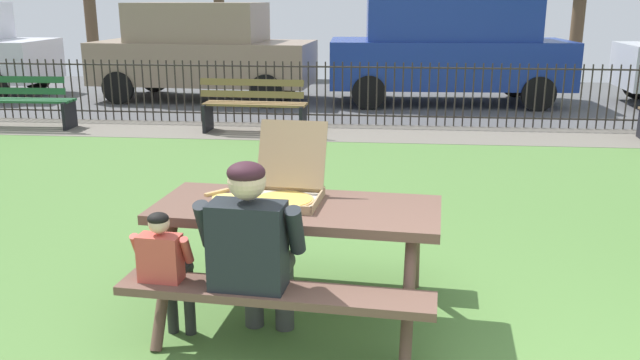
{
  "coord_description": "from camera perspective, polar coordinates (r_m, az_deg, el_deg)",
  "views": [
    {
      "loc": [
        -0.42,
        -2.54,
        2.04
      ],
      "look_at": [
        -0.88,
        2.06,
        0.75
      ],
      "focal_mm": 36.88,
      "sensor_mm": 36.0,
      "label": 1
    }
  ],
  "objects": [
    {
      "name": "iron_fence_streetside",
      "position": [
        10.88,
        7.93,
        7.41
      ],
      "size": [
        21.82,
        0.03,
        1.03
      ],
      "color": "#2D2823",
      "rests_on": "ground"
    },
    {
      "name": "ground",
      "position": [
        5.1,
        10.02,
        -8.36
      ],
      "size": [
        28.0,
        12.23,
        0.02
      ],
      "primitive_type": "cube",
      "color": "#55803D"
    },
    {
      "name": "park_bench_center",
      "position": [
        10.26,
        -5.72,
        6.39
      ],
      "size": [
        1.62,
        0.53,
        0.85
      ],
      "color": "olive",
      "rests_on": "ground"
    },
    {
      "name": "child_at_table",
      "position": [
        3.97,
        -13.18,
        -7.25
      ],
      "size": [
        0.36,
        0.35,
        0.87
      ],
      "color": "#292929",
      "rests_on": "ground"
    },
    {
      "name": "adult_at_table",
      "position": [
        3.78,
        -5.83,
        -5.97
      ],
      "size": [
        0.63,
        0.61,
        1.19
      ],
      "color": "#3D3D3D",
      "rests_on": "ground"
    },
    {
      "name": "pizza_slice_on_table",
      "position": [
        4.38,
        -8.29,
        -1.35
      ],
      "size": [
        0.29,
        0.29,
        0.02
      ],
      "color": "#F0D665",
      "rests_on": "picnic_table_foreground"
    },
    {
      "name": "park_bench_left",
      "position": [
        11.61,
        -24.46,
        6.14
      ],
      "size": [
        1.61,
        0.5,
        0.85
      ],
      "color": "#235C33",
      "rests_on": "ground"
    },
    {
      "name": "cobblestone_walkway",
      "position": [
        10.28,
        7.95,
        3.95
      ],
      "size": [
        28.0,
        1.4,
        0.01
      ],
      "primitive_type": "cube",
      "color": "slate"
    },
    {
      "name": "parked_car_center",
      "position": [
        13.37,
        11.11,
        11.24
      ],
      "size": [
        4.68,
        2.13,
        2.08
      ],
      "color": "navy",
      "rests_on": "ground"
    },
    {
      "name": "pizza_box_open",
      "position": [
        4.25,
        -2.92,
        -0.52
      ],
      "size": [
        0.5,
        0.59,
        0.48
      ],
      "color": "tan",
      "rests_on": "picnic_table_foreground"
    },
    {
      "name": "street_asphalt",
      "position": [
        14.02,
        7.42,
        7.04
      ],
      "size": [
        28.0,
        6.2,
        0.01
      ],
      "primitive_type": "cube",
      "color": "#515154"
    },
    {
      "name": "picnic_table_foreground",
      "position": [
        4.22,
        -2.0,
        -4.43
      ],
      "size": [
        1.92,
        1.63,
        0.79
      ],
      "color": "brown",
      "rests_on": "ground"
    },
    {
      "name": "parked_car_left",
      "position": [
        13.84,
        -10.14,
        11.04
      ],
      "size": [
        4.5,
        2.12,
        1.94
      ],
      "color": "gray",
      "rests_on": "ground"
    }
  ]
}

